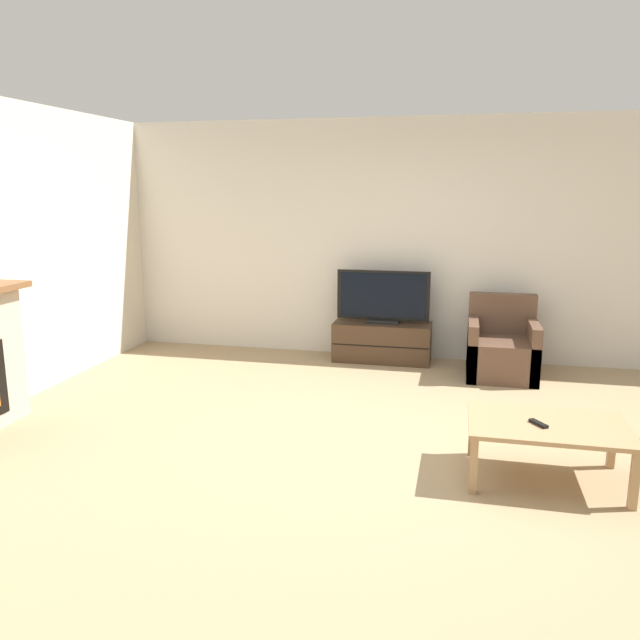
# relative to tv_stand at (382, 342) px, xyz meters

# --- Properties ---
(ground_plane) EXTENTS (24.00, 24.00, 0.00)m
(ground_plane) POSITION_rel_tv_stand_xyz_m (0.29, -2.36, -0.22)
(ground_plane) COLOR #9E8460
(wall_back) EXTENTS (12.00, 0.06, 2.70)m
(wall_back) POSITION_rel_tv_stand_xyz_m (0.29, 0.28, 1.13)
(wall_back) COLOR beige
(wall_back) RESTS_ON ground
(tv_stand) EXTENTS (1.09, 0.43, 0.44)m
(tv_stand) POSITION_rel_tv_stand_xyz_m (0.00, 0.00, 0.00)
(tv_stand) COLOR #422D1E
(tv_stand) RESTS_ON ground
(tv) EXTENTS (1.04, 0.18, 0.60)m
(tv) POSITION_rel_tv_stand_xyz_m (-0.00, -0.00, 0.50)
(tv) COLOR black
(tv) RESTS_ON tv_stand
(armchair) EXTENTS (0.70, 0.76, 0.83)m
(armchair) POSITION_rel_tv_stand_xyz_m (1.29, -0.29, 0.06)
(armchair) COLOR brown
(armchair) RESTS_ON ground
(coffee_table) EXTENTS (1.03, 0.68, 0.40)m
(coffee_table) POSITION_rel_tv_stand_xyz_m (1.45, -2.72, 0.14)
(coffee_table) COLOR #A37F56
(coffee_table) RESTS_ON ground
(remote) EXTENTS (0.12, 0.15, 0.02)m
(remote) POSITION_rel_tv_stand_xyz_m (1.38, -2.77, 0.19)
(remote) COLOR black
(remote) RESTS_ON coffee_table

